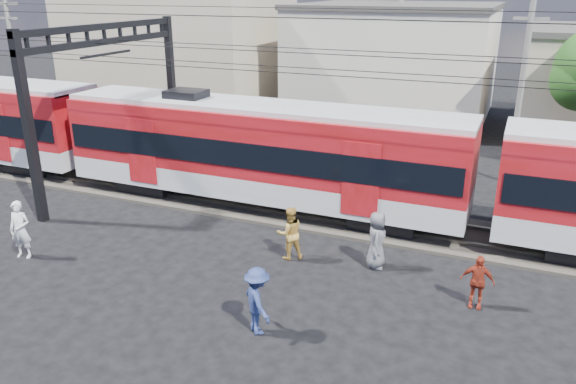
{
  "coord_description": "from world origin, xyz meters",
  "views": [
    {
      "loc": [
        6.15,
        -10.93,
        8.36
      ],
      "look_at": [
        -0.57,
        5.0,
        1.99
      ],
      "focal_mm": 35.0,
      "sensor_mm": 36.0,
      "label": 1
    }
  ],
  "objects": [
    {
      "name": "ground",
      "position": [
        0.0,
        0.0,
        0.0
      ],
      "size": [
        120.0,
        120.0,
        0.0
      ],
      "primitive_type": "plane",
      "color": "black",
      "rests_on": "ground"
    },
    {
      "name": "track_bed",
      "position": [
        0.0,
        8.0,
        0.06
      ],
      "size": [
        70.0,
        3.4,
        0.12
      ],
      "primitive_type": "cube",
      "color": "#2D2823",
      "rests_on": "ground"
    },
    {
      "name": "rail_near",
      "position": [
        0.0,
        7.25,
        0.18
      ],
      "size": [
        70.0,
        0.12,
        0.12
      ],
      "primitive_type": "cube",
      "color": "#59544C",
      "rests_on": "track_bed"
    },
    {
      "name": "rail_far",
      "position": [
        0.0,
        8.75,
        0.18
      ],
      "size": [
        70.0,
        0.12,
        0.12
      ],
      "primitive_type": "cube",
      "color": "#59544C",
      "rests_on": "track_bed"
    },
    {
      "name": "commuter_train",
      "position": [
        -2.82,
        8.0,
        2.4
      ],
      "size": [
        50.3,
        3.08,
        4.17
      ],
      "color": "black",
      "rests_on": "ground"
    },
    {
      "name": "catenary",
      "position": [
        -8.65,
        8.0,
        5.14
      ],
      "size": [
        70.0,
        9.3,
        7.52
      ],
      "color": "black",
      "rests_on": "ground"
    },
    {
      "name": "building_west",
      "position": [
        -17.0,
        24.0,
        4.66
      ],
      "size": [
        14.28,
        10.2,
        9.3
      ],
      "color": "gray",
      "rests_on": "ground"
    },
    {
      "name": "building_midwest",
      "position": [
        -2.0,
        27.0,
        3.66
      ],
      "size": [
        12.24,
        12.24,
        7.3
      ],
      "color": "#BDB5A5",
      "rests_on": "ground"
    },
    {
      "name": "utility_pole_mid",
      "position": [
        6.0,
        15.0,
        4.53
      ],
      "size": [
        1.8,
        0.24,
        8.5
      ],
      "color": "slate",
      "rests_on": "ground"
    },
    {
      "name": "utility_pole_west",
      "position": [
        -22.0,
        14.0,
        4.28
      ],
      "size": [
        1.8,
        0.24,
        8.0
      ],
      "color": "slate",
      "rests_on": "ground"
    },
    {
      "name": "pedestrian_a",
      "position": [
        -8.25,
        0.95,
        0.96
      ],
      "size": [
        0.79,
        0.61,
        1.93
      ],
      "primitive_type": "imported",
      "rotation": [
        0.0,
        0.0,
        0.23
      ],
      "color": "silver",
      "rests_on": "ground"
    },
    {
      "name": "pedestrian_b",
      "position": [
        -0.2,
        4.25,
        0.89
      ],
      "size": [
        1.09,
        1.06,
        1.77
      ],
      "primitive_type": "imported",
      "rotation": [
        0.0,
        0.0,
        3.8
      ],
      "color": "gold",
      "rests_on": "ground"
    },
    {
      "name": "pedestrian_c",
      "position": [
        0.66,
        0.09,
        0.91
      ],
      "size": [
        1.32,
        1.28,
        1.81
      ],
      "primitive_type": "imported",
      "rotation": [
        0.0,
        0.0,
        2.41
      ],
      "color": "navy",
      "rests_on": "ground"
    },
    {
      "name": "pedestrian_d",
      "position": [
        5.66,
        3.52,
        0.78
      ],
      "size": [
        0.93,
        0.41,
        1.56
      ],
      "primitive_type": "imported",
      "rotation": [
        0.0,
        0.0,
        0.03
      ],
      "color": "maroon",
      "rests_on": "ground"
    },
    {
      "name": "pedestrian_e",
      "position": [
        2.53,
        4.74,
        0.93
      ],
      "size": [
        0.75,
        1.0,
        1.85
      ],
      "primitive_type": "imported",
      "rotation": [
        0.0,
        0.0,
        1.77
      ],
      "color": "#515257",
      "rests_on": "ground"
    }
  ]
}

